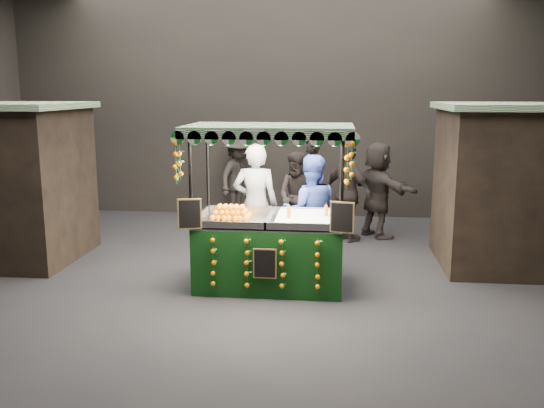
# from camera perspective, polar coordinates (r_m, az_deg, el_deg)

# --- Properties ---
(ground) EXTENTS (12.00, 12.00, 0.00)m
(ground) POSITION_cam_1_polar(r_m,az_deg,el_deg) (8.62, -2.64, -7.94)
(ground) COLOR black
(ground) RESTS_ON ground
(market_hall) EXTENTS (12.10, 10.10, 5.05)m
(market_hall) POSITION_cam_1_polar(r_m,az_deg,el_deg) (8.17, -2.86, 15.09)
(market_hall) COLOR black
(market_hall) RESTS_ON ground
(neighbour_stall_right) EXTENTS (3.00, 2.20, 2.60)m
(neighbour_stall_right) POSITION_cam_1_polar(r_m,az_deg,el_deg) (10.16, 24.08, 1.62)
(neighbour_stall_right) COLOR black
(neighbour_stall_right) RESTS_ON ground
(juice_stall) EXTENTS (2.40, 1.41, 2.33)m
(juice_stall) POSITION_cam_1_polar(r_m,az_deg,el_deg) (8.37, -0.17, -3.36)
(juice_stall) COLOR black
(juice_stall) RESTS_ON ground
(vendor_grey) EXTENTS (0.73, 0.49, 1.97)m
(vendor_grey) POSITION_cam_1_polar(r_m,az_deg,el_deg) (9.42, -1.61, -0.07)
(vendor_grey) COLOR gray
(vendor_grey) RESTS_ON ground
(vendor_blue) EXTENTS (0.96, 0.79, 1.83)m
(vendor_blue) POSITION_cam_1_polar(r_m,az_deg,el_deg) (9.20, 3.76, -0.84)
(vendor_blue) COLOR navy
(vendor_blue) RESTS_ON ground
(shopper_0) EXTENTS (0.66, 0.45, 1.75)m
(shopper_0) POSITION_cam_1_polar(r_m,az_deg,el_deg) (11.14, -19.53, 0.45)
(shopper_0) COLOR black
(shopper_0) RESTS_ON ground
(shopper_1) EXTENTS (0.99, 0.89, 1.68)m
(shopper_1) POSITION_cam_1_polar(r_m,az_deg,el_deg) (10.90, 2.57, 0.67)
(shopper_1) COLOR #2A2422
(shopper_1) RESTS_ON ground
(shopper_2) EXTENTS (1.10, 1.03, 1.82)m
(shopper_2) POSITION_cam_1_polar(r_m,az_deg,el_deg) (10.99, 7.41, 1.04)
(shopper_2) COLOR black
(shopper_2) RESTS_ON ground
(shopper_3) EXTENTS (1.10, 1.35, 1.82)m
(shopper_3) POSITION_cam_1_polar(r_m,az_deg,el_deg) (12.92, -3.32, 2.60)
(shopper_3) COLOR #272420
(shopper_3) RESTS_ON ground
(shopper_4) EXTENTS (0.96, 0.70, 1.80)m
(shopper_4) POSITION_cam_1_polar(r_m,az_deg,el_deg) (12.82, -20.62, 1.80)
(shopper_4) COLOR #2D2A25
(shopper_4) RESTS_ON ground
(shopper_5) EXTENTS (1.45, 1.70, 1.84)m
(shopper_5) POSITION_cam_1_polar(r_m,az_deg,el_deg) (11.41, 10.23, 1.37)
(shopper_5) COLOR #2C2624
(shopper_5) RESTS_ON ground
(shopper_6) EXTENTS (0.50, 0.71, 1.83)m
(shopper_6) POSITION_cam_1_polar(r_m,az_deg,el_deg) (12.29, 3.76, 2.19)
(shopper_6) COLOR black
(shopper_6) RESTS_ON ground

